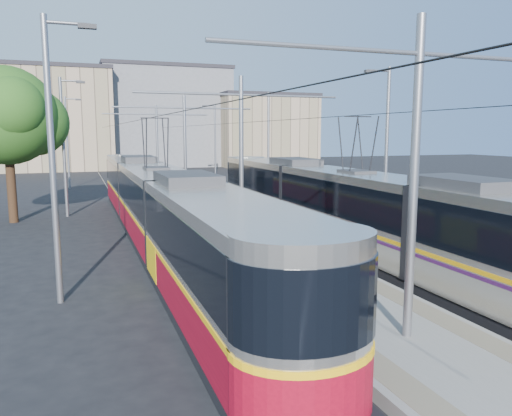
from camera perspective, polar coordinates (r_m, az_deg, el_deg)
name	(u,v)px	position (r m, az deg, el deg)	size (l,w,h in m)	color
ground	(324,295)	(15.46, 7.80, -9.83)	(160.00, 160.00, 0.00)	black
platform	(196,210)	(31.11, -6.84, -0.22)	(4.00, 50.00, 0.30)	gray
tactile_strip_left	(173,209)	(30.80, -9.47, -0.07)	(0.70, 50.00, 0.01)	gray
tactile_strip_right	(219,206)	(31.44, -4.27, 0.20)	(0.70, 50.00, 0.01)	gray
rails	(196,212)	(31.13, -6.83, -0.46)	(8.71, 70.00, 0.03)	gray
track_arrow	(243,353)	(11.56, -1.54, -16.25)	(1.20, 5.00, 0.01)	silver
tram_left	(157,205)	(22.39, -11.22, 0.29)	(2.43, 31.94, 5.50)	black
tram_right	(355,209)	(20.43, 11.27, -0.06)	(2.43, 29.36, 5.50)	black
catenary	(207,139)	(27.99, -5.66, 7.82)	(9.20, 70.00, 7.00)	gray
street_lamps	(182,143)	(34.67, -8.46, 7.34)	(15.18, 38.22, 8.00)	gray
shelter	(208,190)	(30.28, -5.52, 2.07)	(0.80, 1.10, 2.22)	black
tree	(14,118)	(30.32, -25.93, 9.26)	(5.78, 5.35, 8.40)	#382314
building_left	(49,119)	(73.06, -22.60, 9.37)	(16.32, 12.24, 13.44)	tan
building_centre	(164,117)	(78.08, -10.51, 10.16)	(18.36, 14.28, 14.48)	slate
building_right	(264,130)	(75.89, 0.91, 8.88)	(14.28, 10.20, 10.60)	tan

